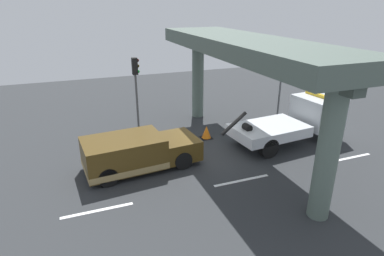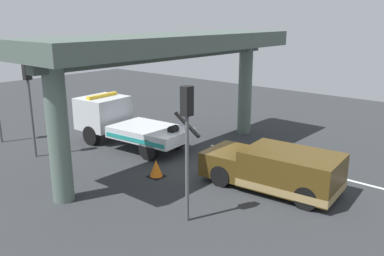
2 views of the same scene
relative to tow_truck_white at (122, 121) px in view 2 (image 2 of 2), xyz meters
The scene contains 10 objects.
ground_plane 5.07m from the tow_truck_white, behind, with size 60.00×40.00×0.10m, color #2D3033.
lane_stripe_west 11.32m from the tow_truck_white, 165.74° to the right, with size 2.60×0.16×0.01m, color silver.
lane_stripe_mid 5.77m from the tow_truck_white, 150.56° to the right, with size 2.60×0.16×0.01m, color silver.
lane_stripe_east 3.21m from the tow_truck_white, 68.59° to the right, with size 2.60×0.16×0.01m, color silver.
tow_truck_white is the anchor object (origin of this frame).
towed_van_green 8.86m from the tow_truck_white, behind, with size 5.36×2.61×1.58m.
overpass_structure 5.12m from the tow_truck_white, behind, with size 3.60×13.58×5.64m.
traffic_light_near 9.06m from the tow_truck_white, 153.28° to the left, with size 0.39×0.32×4.38m.
traffic_light_far 4.77m from the tow_truck_white, 67.99° to the left, with size 0.39×0.32×4.54m.
traffic_cone_orange 5.01m from the tow_truck_white, 155.80° to the left, with size 0.60×0.60×0.72m.
Camera 2 is at (-10.79, 12.89, 6.35)m, focal length 37.77 mm.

